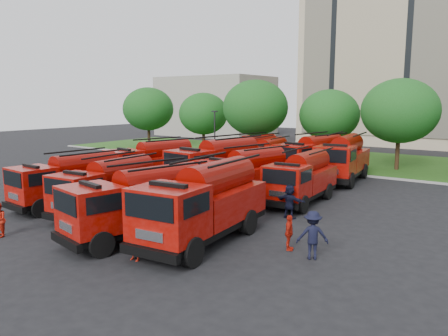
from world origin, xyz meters
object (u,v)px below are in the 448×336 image
(fire_truck_8, at_px, (251,151))
(firefighter_5, at_px, (289,218))
(fire_truck_2, at_px, (140,203))
(firefighter_3, at_px, (312,259))
(firefighter_4, at_px, (147,190))
(fire_truck_1, at_px, (108,187))
(firefighter_2, at_px, (289,250))
(fire_truck_6, at_px, (246,174))
(fire_truck_10, at_px, (313,157))
(fire_truck_11, at_px, (343,158))
(firefighter_1, at_px, (0,237))
(fire_truck_4, at_px, (153,162))
(fire_truck_7, at_px, (302,178))
(fire_truck_0, at_px, (70,180))
(fire_truck_3, at_px, (204,203))
(fire_truck_5, at_px, (218,164))
(firefighter_0, at_px, (135,260))
(fire_truck_9, at_px, (267,155))

(fire_truck_8, distance_m, firefighter_5, 17.95)
(fire_truck_2, relative_size, fire_truck_8, 1.08)
(firefighter_3, distance_m, firefighter_4, 15.93)
(fire_truck_1, height_order, firefighter_2, fire_truck_1)
(fire_truck_6, xyz_separation_m, fire_truck_10, (0.31, 9.31, 0.12))
(fire_truck_2, xyz_separation_m, fire_truck_11, (2.33, 18.82, 0.14))
(firefighter_4, bearing_deg, firefighter_5, -164.44)
(firefighter_1, bearing_deg, fire_truck_4, 129.06)
(fire_truck_6, bearing_deg, fire_truck_7, 28.56)
(fire_truck_0, height_order, firefighter_4, fire_truck_0)
(fire_truck_3, relative_size, fire_truck_5, 0.98)
(firefighter_3, distance_m, firefighter_5, 5.93)
(fire_truck_2, distance_m, fire_truck_8, 22.01)
(fire_truck_6, distance_m, firefighter_2, 9.76)
(firefighter_0, bearing_deg, firefighter_5, 73.04)
(fire_truck_10, bearing_deg, firefighter_1, -93.00)
(fire_truck_7, bearing_deg, firefighter_2, -71.15)
(fire_truck_0, height_order, fire_truck_8, fire_truck_0)
(firefighter_4, bearing_deg, fire_truck_6, -146.56)
(fire_truck_3, xyz_separation_m, firefighter_5, (1.28, 5.60, -1.74))
(fire_truck_5, bearing_deg, fire_truck_9, 103.79)
(fire_truck_0, relative_size, fire_truck_9, 1.06)
(fire_truck_3, distance_m, fire_truck_4, 14.11)
(fire_truck_10, xyz_separation_m, firefighter_1, (-5.15, -22.41, -1.70))
(fire_truck_5, bearing_deg, fire_truck_1, -87.98)
(fire_truck_6, bearing_deg, firefighter_4, -155.51)
(fire_truck_2, height_order, fire_truck_4, fire_truck_2)
(fire_truck_1, relative_size, firefighter_2, 4.55)
(fire_truck_3, height_order, firefighter_1, fire_truck_3)
(fire_truck_2, relative_size, fire_truck_6, 1.02)
(fire_truck_6, distance_m, fire_truck_11, 9.83)
(fire_truck_1, xyz_separation_m, firefighter_1, (-0.89, -5.56, -1.52))
(fire_truck_4, height_order, firefighter_5, fire_truck_4)
(fire_truck_10, height_order, firefighter_2, fire_truck_10)
(fire_truck_10, xyz_separation_m, fire_truck_11, (2.43, 0.13, 0.04))
(fire_truck_9, relative_size, firefighter_5, 3.57)
(firefighter_0, bearing_deg, firefighter_1, -171.63)
(fire_truck_2, bearing_deg, fire_truck_1, 168.15)
(fire_truck_0, bearing_deg, fire_truck_9, 83.49)
(fire_truck_8, bearing_deg, fire_truck_4, -85.68)
(fire_truck_5, distance_m, firefighter_4, 5.23)
(fire_truck_2, distance_m, fire_truck_11, 18.96)
(fire_truck_2, xyz_separation_m, fire_truck_5, (-3.53, 10.63, 0.16))
(fire_truck_11, bearing_deg, fire_truck_0, -127.51)
(fire_truck_2, bearing_deg, firefighter_4, 145.25)
(fire_truck_9, bearing_deg, fire_truck_11, -6.28)
(fire_truck_1, xyz_separation_m, fire_truck_6, (3.95, 7.54, 0.06))
(firefighter_3, bearing_deg, fire_truck_3, -21.63)
(fire_truck_2, bearing_deg, fire_truck_9, 114.21)
(fire_truck_5, height_order, firefighter_4, fire_truck_5)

